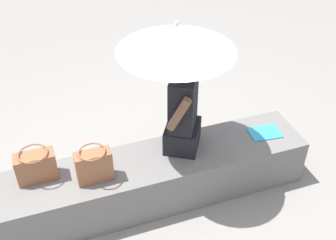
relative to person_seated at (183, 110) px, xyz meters
The scene contains 7 objects.
ground_plane 0.89m from the person_seated, 162.68° to the right, with size 14.00×14.00×0.00m, color gray.
stone_bench 0.69m from the person_seated, 162.68° to the right, with size 2.73×0.54×0.45m, color slate.
person_seated is the anchor object (origin of this frame).
parasol 0.65m from the person_seated, behind, with size 0.91×0.91×1.17m.
handbag_black 0.85m from the person_seated, 168.98° to the right, with size 0.28×0.21×0.30m.
tote_bag_canvas 1.26m from the person_seated, behind, with size 0.31×0.23×0.27m.
magazine 0.87m from the person_seated, ahead, with size 0.28×0.20×0.01m, color #339ED1.
Camera 1 is at (-0.74, -2.48, 2.83)m, focal length 44.28 mm.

